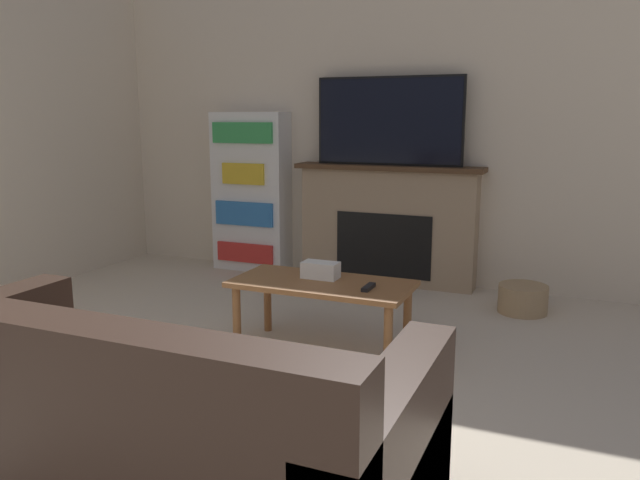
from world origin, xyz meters
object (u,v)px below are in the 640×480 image
Objects in this scene: fireplace at (387,224)px; couch at (136,454)px; storage_basket at (523,299)px; bookshelf at (251,192)px; tv at (389,121)px; coffee_table at (322,291)px.

fireplace is 3.52m from couch.
couch is 5.32× the size of storage_basket.
bookshelf reaches higher than storage_basket.
coffee_table is (0.11, -1.67, -0.98)m from tv.
fireplace is at bearing 93.86° from coffee_table.
couch is 1.82m from coffee_table.
coffee_table is (-0.10, 1.81, 0.07)m from couch.
bookshelf is at bearing -178.96° from fireplace.
storage_basket is (1.05, 1.27, -0.28)m from coffee_table.
fireplace is 0.86m from tv.
couch is at bearing -107.10° from storage_basket.
tv is 1.45m from bookshelf.
bookshelf reaches higher than coffee_table.
storage_basket is at bearing -19.93° from fireplace.
bookshelf is 2.56m from storage_basket.
coffee_table is at bearing -86.14° from fireplace.
fireplace is at bearing 1.04° from bookshelf.
tv reaches higher than storage_basket.
storage_basket is (1.16, -0.40, -1.26)m from tv.
fireplace is 1.29× the size of tv.
storage_basket is at bearing -9.19° from bookshelf.
bookshelf is (-1.30, -0.02, 0.21)m from fireplace.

